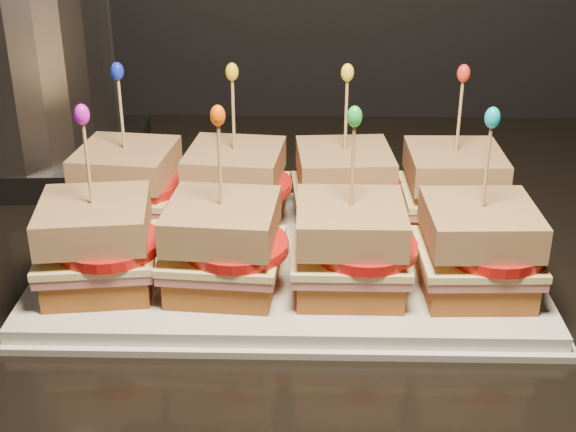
{
  "coord_description": "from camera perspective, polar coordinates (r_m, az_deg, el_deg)",
  "views": [
    {
      "loc": [
        0.26,
        0.9,
        1.27
      ],
      "look_at": [
        0.25,
        1.55,
        0.96
      ],
      "focal_mm": 50.0,
      "sensor_mm": 36.0,
      "label": 1
    }
  ],
  "objects": [
    {
      "name": "granite_slab",
      "position": [
        0.85,
        10.74,
        -1.8
      ],
      "size": [
        2.56,
        0.74,
        0.03
      ],
      "primitive_type": "cube",
      "color": "black",
      "rests_on": "cabinet"
    },
    {
      "name": "platter",
      "position": [
        0.74,
        0.0,
        -3.22
      ],
      "size": [
        0.44,
        0.27,
        0.02
      ],
      "primitive_type": "cube",
      "color": "white",
      "rests_on": "granite_slab"
    },
    {
      "name": "platter_rim",
      "position": [
        0.74,
        0.0,
        -3.63
      ],
      "size": [
        0.45,
        0.28,
        0.01
      ],
      "primitive_type": "cube",
      "color": "white",
      "rests_on": "granite_slab"
    },
    {
      "name": "sandwich_0_bread_bot",
      "position": [
        0.8,
        -11.15,
        0.42
      ],
      "size": [
        0.09,
        0.09,
        0.02
      ],
      "primitive_type": "cube",
      "rotation": [
        0.0,
        0.0,
        -0.11
      ],
      "color": "brown",
      "rests_on": "platter"
    },
    {
      "name": "sandwich_0_ham",
      "position": [
        0.8,
        -11.25,
        1.46
      ],
      "size": [
        0.1,
        0.1,
        0.01
      ],
      "primitive_type": "cube",
      "rotation": [
        0.0,
        0.0,
        -0.11
      ],
      "color": "#B0615E",
      "rests_on": "sandwich_0_bread_bot"
    },
    {
      "name": "sandwich_0_cheese",
      "position": [
        0.8,
        -11.29,
        1.92
      ],
      "size": [
        0.11,
        0.1,
        0.01
      ],
      "primitive_type": "cube",
      "rotation": [
        0.0,
        0.0,
        -0.11
      ],
      "color": "#F7EC9A",
      "rests_on": "sandwich_0_ham"
    },
    {
      "name": "sandwich_0_tomato",
      "position": [
        0.78,
        -10.57,
        2.24
      ],
      "size": [
        0.09,
        0.09,
        0.01
      ],
      "primitive_type": "cylinder",
      "color": "red",
      "rests_on": "sandwich_0_cheese"
    },
    {
      "name": "sandwich_0_bread_top",
      "position": [
        0.79,
        -11.46,
        3.72
      ],
      "size": [
        0.1,
        0.1,
        0.03
      ],
      "primitive_type": "cube",
      "rotation": [
        0.0,
        0.0,
        -0.11
      ],
      "color": "brown",
      "rests_on": "sandwich_0_tomato"
    },
    {
      "name": "sandwich_0_pick",
      "position": [
        0.77,
        -11.74,
        6.82
      ],
      "size": [
        0.0,
        0.0,
        0.09
      ],
      "primitive_type": "cylinder",
      "color": "tan",
      "rests_on": "sandwich_0_bread_top"
    },
    {
      "name": "sandwich_0_frill",
      "position": [
        0.76,
        -12.04,
        10.04
      ],
      "size": [
        0.01,
        0.01,
        0.02
      ],
      "primitive_type": "ellipsoid",
      "color": "#1425DC",
      "rests_on": "sandwich_0_pick"
    },
    {
      "name": "sandwich_1_bread_bot",
      "position": [
        0.79,
        -3.7,
        0.35
      ],
      "size": [
        0.09,
        0.09,
        0.02
      ],
      "primitive_type": "cube",
      "rotation": [
        0.0,
        0.0,
        -0.11
      ],
      "color": "brown",
      "rests_on": "platter"
    },
    {
      "name": "sandwich_1_ham",
      "position": [
        0.78,
        -3.73,
        1.41
      ],
      "size": [
        0.1,
        0.1,
        0.01
      ],
      "primitive_type": "cube",
      "rotation": [
        0.0,
        0.0,
        -0.11
      ],
      "color": "#B0615E",
      "rests_on": "sandwich_1_bread_bot"
    },
    {
      "name": "sandwich_1_cheese",
      "position": [
        0.78,
        -3.74,
        1.88
      ],
      "size": [
        0.11,
        0.1,
        0.01
      ],
      "primitive_type": "cube",
      "rotation": [
        0.0,
        0.0,
        -0.11
      ],
      "color": "#F7EC9A",
      "rests_on": "sandwich_1_ham"
    },
    {
      "name": "sandwich_1_tomato",
      "position": [
        0.77,
        -2.91,
        2.2
      ],
      "size": [
        0.09,
        0.09,
        0.01
      ],
      "primitive_type": "cylinder",
      "color": "red",
      "rests_on": "sandwich_1_cheese"
    },
    {
      "name": "sandwich_1_bread_top",
      "position": [
        0.77,
        -3.8,
        3.71
      ],
      "size": [
        0.1,
        0.1,
        0.03
      ],
      "primitive_type": "cube",
      "rotation": [
        0.0,
        0.0,
        -0.11
      ],
      "color": "brown",
      "rests_on": "sandwich_1_tomato"
    },
    {
      "name": "sandwich_1_pick",
      "position": [
        0.75,
        -3.9,
        6.89
      ],
      "size": [
        0.0,
        0.0,
        0.09
      ],
      "primitive_type": "cylinder",
      "color": "tan",
      "rests_on": "sandwich_1_bread_top"
    },
    {
      "name": "sandwich_1_frill",
      "position": [
        0.74,
        -4.0,
        10.19
      ],
      "size": [
        0.01,
        0.01,
        0.02
      ],
      "primitive_type": "ellipsoid",
      "color": "yellow",
      "rests_on": "sandwich_1_pick"
    },
    {
      "name": "sandwich_2_bread_bot",
      "position": [
        0.79,
        3.93,
        0.27
      ],
      "size": [
        0.09,
        0.09,
        0.02
      ],
      "primitive_type": "cube",
      "rotation": [
        0.0,
        0.0,
        0.08
      ],
      "color": "brown",
      "rests_on": "platter"
    },
    {
      "name": "sandwich_2_ham",
      "position": [
        0.78,
        3.96,
        1.33
      ],
      "size": [
        0.1,
        0.1,
        0.01
      ],
      "primitive_type": "cube",
      "rotation": [
        0.0,
        0.0,
        0.08
      ],
      "color": "#B0615E",
      "rests_on": "sandwich_2_bread_bot"
    },
    {
      "name": "sandwich_2_cheese",
      "position": [
        0.78,
        3.98,
        1.8
      ],
      "size": [
        0.1,
        0.1,
        0.01
      ],
      "primitive_type": "cube",
      "rotation": [
        0.0,
        0.0,
        0.08
      ],
      "color": "#F7EC9A",
      "rests_on": "sandwich_2_ham"
    },
    {
      "name": "sandwich_2_tomato",
      "position": [
        0.77,
        4.9,
        2.13
      ],
      "size": [
        0.09,
        0.09,
        0.01
      ],
      "primitive_type": "cylinder",
      "color": "red",
      "rests_on": "sandwich_2_cheese"
    },
    {
      "name": "sandwich_2_bread_top",
      "position": [
        0.77,
        4.04,
        3.64
      ],
      "size": [
        0.09,
        0.09,
        0.03
      ],
      "primitive_type": "cube",
      "rotation": [
        0.0,
        0.0,
        0.08
      ],
      "color": "brown",
      "rests_on": "sandwich_2_tomato"
    },
    {
      "name": "sandwich_2_pick",
      "position": [
        0.75,
        4.14,
        6.82
      ],
      "size": [
        0.0,
        0.0,
        0.09
      ],
      "primitive_type": "cylinder",
      "color": "tan",
      "rests_on": "sandwich_2_bread_top"
    },
    {
      "name": "sandwich_2_frill",
      "position": [
        0.74,
        4.25,
        10.13
      ],
      "size": [
        0.01,
        0.01,
        0.02
      ],
      "primitive_type": "ellipsoid",
      "color": "yellow",
      "rests_on": "sandwich_2_pick"
    },
    {
      "name": "sandwich_3_bread_bot",
      "position": [
        0.8,
        11.46,
        0.19
      ],
      "size": [
        0.09,
        0.09,
        0.02
      ],
      "primitive_type": "cube",
      "rotation": [
        0.0,
        0.0,
        0.02
      ],
      "color": "brown",
      "rests_on": "platter"
    },
    {
      "name": "sandwich_3_ham",
      "position": [
        0.79,
        11.56,
        1.23
      ],
      "size": [
        0.1,
        0.09,
        0.01
      ],
      "primitive_type": "cube",
      "rotation": [
        0.0,
        0.0,
        0.02
      ],
      "color": "#B0615E",
      "rests_on": "sandwich_3_bread_bot"
    },
    {
      "name": "sandwich_3_cheese",
      "position": [
        0.79,
        11.6,
        1.7
      ],
      "size": [
        0.1,
        0.09,
        0.01
      ],
      "primitive_type": "cube",
      "rotation": [
        0.0,
        0.0,
        0.02
      ],
      "color": "#F7EC9A",
      "rests_on": "sandwich_3_ham"
    },
    {
      "name": "sandwich_3_tomato",
      "position": [
        0.78,
        12.58,
        2.01
      ],
      "size": [
        0.09,
        0.09,
        0.01
      ],
      "primitive_type": "cylinder",
      "color": "red",
      "rests_on": "sandwich_3_cheese"
    },
    {
      "name": "sandwich_3_bread_top",
      "position": [
        0.78,
        11.77,
        3.51
      ],
      "size": [
        0.09,
        0.09,
        0.03
      ],
      "primitive_type": "cube",
      "rotation": [
        0.0,
        0.0,
        0.02
      ],
      "color": "brown",
      "rests_on": "sandwich_3_tomato"
    },
    {
      "name": "sandwich_3_pick",
      "position": [
        0.76,
        12.07,
        6.63
      ],
      "size": [
        0.0,
        0.0,
        0.09
      ],
      "primitive_type": "cylinder",
      "color": "tan",
      "rests_on": "sandwich_3_bread_top"
    },
    {
      "name": "sandwich_3_frill",
      "position": [
        0.75,
        12.38,
        9.88
      ],
      "size": [
        0.01,
        0.01,
        0.02
      ],
      "primitive_type": "ellipsoid",
      "color": "red",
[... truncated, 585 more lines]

